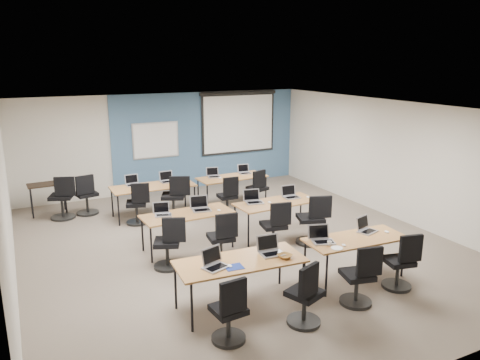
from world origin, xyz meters
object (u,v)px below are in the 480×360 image
task_chair_5 (222,242)px  task_chair_8 (138,207)px  task_chair_7 (313,224)px  utility_table (47,188)px  task_chair_1 (305,299)px  laptop_3 (366,228)px  laptop_4 (162,212)px  task_chair_4 (169,247)px  task_chair_0 (230,316)px  task_chair_2 (360,280)px  laptop_2 (322,238)px  task_chair_9 (175,201)px  projector_screen (239,119)px  laptop_0 (214,262)px  training_table_front_right (356,241)px  laptop_9 (167,179)px  laptop_5 (201,207)px  training_table_mid_right (276,204)px  spare_chair_b (63,201)px  training_table_front_left (240,263)px  training_table_back_left (153,187)px  laptop_10 (214,175)px  laptop_11 (245,171)px  laptop_6 (253,199)px  training_table_back_right (232,179)px  task_chair_6 (275,230)px  task_chair_10 (228,199)px  laptop_1 (271,249)px  whiteboard (156,140)px  laptop_8 (133,183)px  training_table_mid_left (187,216)px  task_chair_11 (258,191)px  spare_chair_a (87,198)px  laptop_7 (291,195)px  task_chair_3 (401,266)px

task_chair_5 → task_chair_8: 2.85m
task_chair_7 → utility_table: size_ratio=1.20×
task_chair_1 → laptop_3: size_ratio=2.97×
laptop_4 → task_chair_4: task_chair_4 is taller
task_chair_0 → task_chair_2: (2.15, 0.01, 0.01)m
laptop_2 → task_chair_9: size_ratio=0.33×
projector_screen → laptop_0: (-3.63, -6.57, -1.09)m
training_table_front_right → laptop_2: bearing=171.5°
laptop_9 → laptop_5: bearing=-94.7°
laptop_2 → task_chair_8: size_ratio=0.36×
training_table_mid_right → task_chair_1: 3.46m
task_chair_5 → task_chair_8: task_chair_5 is taller
spare_chair_b → training_table_front_left: bearing=-50.6°
laptop_2 → laptop_0: bearing=-159.4°
task_chair_2 → task_chair_5: (-1.22, 2.27, 0.00)m
spare_chair_b → training_table_back_left: bearing=-0.1°
training_table_mid_right → laptop_10: (-0.33, 2.51, 0.11)m
laptop_11 → utility_table: size_ratio=0.35×
laptop_6 → task_chair_1: bearing=-93.2°
training_table_back_right → laptop_2: bearing=-99.5°
task_chair_6 → utility_table: size_ratio=1.15×
projector_screen → task_chair_10: size_ratio=2.53×
laptop_1 → training_table_front_right: bearing=1.5°
training_table_mid_right → task_chair_4: (-2.51, -0.56, -0.28)m
training_table_back_right → laptop_10: laptop_10 is taller
laptop_5 → task_chair_10: laptop_5 is taller
training_table_front_left → training_table_mid_right: bearing=52.8°
task_chair_4 → laptop_6: size_ratio=2.81×
laptop_9 → task_chair_10: laptop_9 is taller
whiteboard → task_chair_10: (0.92, -2.66, -1.06)m
task_chair_4 → laptop_8: task_chair_4 is taller
task_chair_0 → laptop_5: size_ratio=2.64×
training_table_front_left → task_chair_10: (1.63, 3.90, -0.30)m
task_chair_9 → utility_table: bearing=170.7°
task_chair_4 → utility_table: bearing=134.4°
training_table_front_right → training_table_back_right: (-0.05, 4.64, 0.00)m
laptop_0 → task_chair_5: 1.77m
laptop_4 → task_chair_9: bearing=78.5°
training_table_mid_left → laptop_10: 2.87m
task_chair_1 → laptop_10: same height
task_chair_10 → utility_table: (-3.80, 1.96, 0.26)m
task_chair_2 → task_chair_10: size_ratio=1.02×
training_table_back_right → laptop_8: 2.45m
training_table_mid_left → task_chair_10: 2.22m
training_table_mid_right → laptop_6: bearing=155.4°
task_chair_11 → task_chair_9: bearing=163.3°
spare_chair_a → spare_chair_b: size_ratio=0.97×
laptop_7 → laptop_0: bearing=-135.7°
laptop_9 → task_chair_9: 0.75m
task_chair_3 → laptop_5: 3.83m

